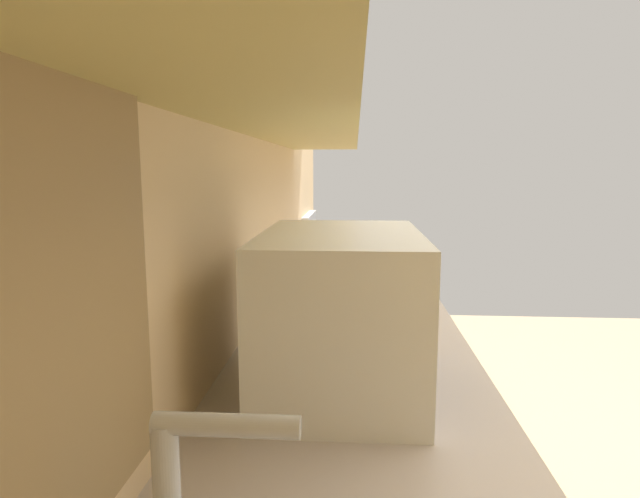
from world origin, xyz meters
name	(u,v)px	position (x,y,z in m)	size (l,w,h in m)	color
wall_back	(246,172)	(0.00, 1.60, 1.36)	(4.08, 0.12, 2.73)	beige
window_back_wall	(1,236)	(-1.32, 1.53, 1.32)	(0.53, 0.02, 0.66)	#997A4C
oven_range	(358,313)	(1.49, 1.22, 0.48)	(0.62, 0.66, 1.10)	#B7BABF
microwave	(342,309)	(-0.65, 1.27, 1.08)	(0.51, 0.33, 0.33)	white
bowl	(373,256)	(0.85, 1.15, 0.94)	(0.12, 0.12, 0.04)	#D84C47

